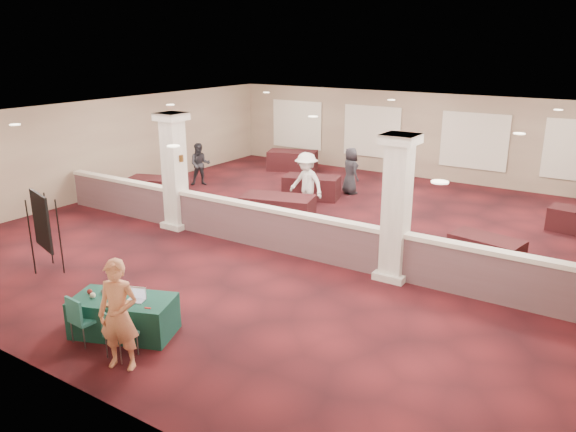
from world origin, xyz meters
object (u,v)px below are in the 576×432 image
Objects in this scene: woman at (119,315)px; attendee_b at (306,183)px; far_table_front_right at (486,251)px; attendee_a at (200,164)px; easel_board at (42,222)px; conf_chair_side at (81,316)px; far_table_front_left at (155,188)px; attendee_d at (350,171)px; near_table at (124,316)px; conf_chair_main at (117,331)px; far_table_front_center at (278,210)px; far_table_back_center at (311,187)px; far_table_back_left at (292,161)px.

woman is 9.00m from attendee_b.
far_table_front_right is 1.05× the size of attendee_a.
conf_chair_side is at bearing -8.84° from easel_board.
far_table_front_right is 0.86× the size of attendee_b.
attendee_d reaches higher than far_table_front_left.
attendee_b is at bearing 80.62° from woman.
near_table is 9.15m from far_table_front_left.
conf_chair_main is at bearing 132.34° from woman.
easel_board is 6.30m from far_table_front_center.
near_table is 1.25m from woman.
easel_board reaches higher than attendee_a.
attendee_b is 2.82m from attendee_d.
woman reaches higher than far_table_back_center.
easel_board is 1.00× the size of woman.
attendee_b reaches higher than far_table_front_right.
conf_chair_main is 0.47× the size of far_table_back_center.
far_table_front_right is at bearing -23.17° from far_table_back_center.
easel_board is 0.95× the size of far_table_back_left.
attendee_b is (-1.10, 8.04, 0.60)m from near_table.
far_table_front_center is 1.11× the size of far_table_back_center.
woman is at bearing -24.71° from conf_chair_main.
near_table is 3.95m from easel_board.
near_table is 8.26m from far_table_front_right.
woman is 1.05× the size of far_table_front_left.
woman is 8.53m from far_table_front_right.
conf_chair_main is 10.57m from far_table_back_center.
easel_board reaches higher than attendee_d.
far_table_front_center is 1.31× the size of attendee_a.
woman reaches higher than far_table_front_right.
attendee_a is 0.82× the size of attendee_b.
far_table_front_center is (-2.07, 7.50, -0.51)m from woman.
near_table is 10.85m from attendee_a.
conf_chair_main is at bearing -69.44° from near_table.
attendee_d is at bearing 98.04° from conf_chair_side.
conf_chair_side is 0.51× the size of far_table_front_left.
far_table_front_center is at bearing 79.24° from near_table.
attendee_b is at bearing 83.05° from far_table_front_center.
easel_board is (-3.73, 1.00, 0.82)m from near_table.
attendee_b is at bearing 99.49° from conf_chair_side.
near_table is at bearing -69.96° from far_table_back_left.
near_table is 0.97× the size of woman.
far_table_front_center is at bearing -78.00° from far_table_back_center.
attendee_d is at bearing 56.10° from far_table_back_center.
conf_chair_side is 0.44× the size of far_table_front_center.
woman is at bearing -94.06° from attendee_a.
conf_chair_side is 0.46× the size of far_table_back_left.
far_table_front_center is at bearing -178.45° from far_table_front_right.
attendee_b reaches higher than near_table.
attendee_a is at bearing 169.23° from far_table_front_right.
conf_chair_side is at bearing -72.08° from far_table_back_left.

